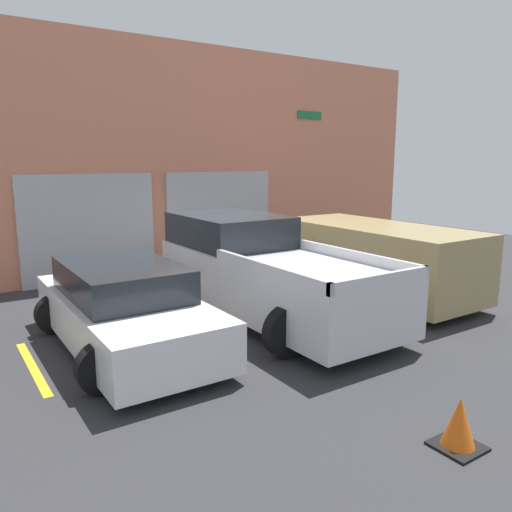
{
  "coord_description": "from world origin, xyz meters",
  "views": [
    {
      "loc": [
        -5.18,
        -9.09,
        2.92
      ],
      "look_at": [
        0.0,
        -1.25,
        1.1
      ],
      "focal_mm": 35.0,
      "sensor_mm": 36.0,
      "label": 1
    }
  ],
  "objects_px": {
    "pickup_truck": "(262,270)",
    "traffic_cone": "(459,425)",
    "sedan_side": "(376,258)",
    "sedan_white": "(125,309)"
  },
  "relations": [
    {
      "from": "pickup_truck",
      "to": "sedan_side",
      "type": "distance_m",
      "value": 2.79
    },
    {
      "from": "pickup_truck",
      "to": "sedan_white",
      "type": "distance_m",
      "value": 2.79
    },
    {
      "from": "pickup_truck",
      "to": "traffic_cone",
      "type": "xyz_separation_m",
      "value": [
        -0.87,
        -4.88,
        -0.6
      ]
    },
    {
      "from": "sedan_white",
      "to": "sedan_side",
      "type": "relative_size",
      "value": 0.96
    },
    {
      "from": "sedan_white",
      "to": "sedan_side",
      "type": "bearing_deg",
      "value": -0.22
    },
    {
      "from": "sedan_white",
      "to": "traffic_cone",
      "type": "xyz_separation_m",
      "value": [
        1.91,
        -4.61,
        -0.38
      ]
    },
    {
      "from": "pickup_truck",
      "to": "traffic_cone",
      "type": "bearing_deg",
      "value": -100.07
    },
    {
      "from": "pickup_truck",
      "to": "sedan_white",
      "type": "bearing_deg",
      "value": -174.59
    },
    {
      "from": "pickup_truck",
      "to": "sedan_side",
      "type": "height_order",
      "value": "pickup_truck"
    },
    {
      "from": "sedan_side",
      "to": "traffic_cone",
      "type": "xyz_separation_m",
      "value": [
        -3.64,
        -4.59,
        -0.59
      ]
    }
  ]
}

